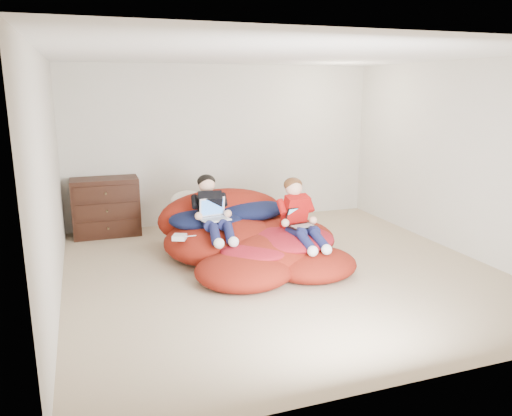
{
  "coord_description": "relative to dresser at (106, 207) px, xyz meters",
  "views": [
    {
      "loc": [
        -2.17,
        -5.25,
        2.16
      ],
      "look_at": [
        -0.19,
        0.41,
        0.7
      ],
      "focal_mm": 35.0,
      "sensor_mm": 36.0,
      "label": 1
    }
  ],
  "objects": [
    {
      "name": "beanbag_pile",
      "position": [
        1.68,
        -1.68,
        -0.17
      ],
      "size": [
        2.24,
        2.34,
        0.86
      ],
      "color": "maroon",
      "rests_on": "ground"
    },
    {
      "name": "younger_boy",
      "position": [
        2.18,
        -2.1,
        0.22
      ],
      "size": [
        0.34,
        0.96,
        0.76
      ],
      "color": "#B71210",
      "rests_on": "beanbag_pile"
    },
    {
      "name": "power_adapter",
      "position": [
        0.75,
        -1.84,
        -0.01
      ],
      "size": [
        0.2,
        0.2,
        0.06
      ],
      "primitive_type": "cube",
      "rotation": [
        0.0,
        0.0,
        -0.41
      ],
      "color": "silver",
      "rests_on": "beanbag_pile"
    },
    {
      "name": "cream_pillow",
      "position": [
        1.05,
        -0.84,
        0.19
      ],
      "size": [
        0.47,
        0.3,
        0.3
      ],
      "primitive_type": "ellipsoid",
      "color": "beige",
      "rests_on": "beanbag_pile"
    },
    {
      "name": "laptop_white",
      "position": [
        1.21,
        -1.68,
        0.2
      ],
      "size": [
        0.38,
        0.33,
        0.25
      ],
      "color": "silver",
      "rests_on": "older_boy"
    },
    {
      "name": "dresser",
      "position": [
        0.0,
        0.0,
        0.0
      ],
      "size": [
        0.96,
        0.54,
        0.86
      ],
      "color": "black",
      "rests_on": "ground"
    },
    {
      "name": "room_shell",
      "position": [
        1.9,
        -2.24,
        -0.21
      ],
      "size": [
        5.1,
        5.1,
        2.77
      ],
      "color": "tan",
      "rests_on": "ground"
    },
    {
      "name": "older_boy",
      "position": [
        1.21,
        -1.6,
        0.25
      ],
      "size": [
        0.36,
        1.08,
        0.71
      ],
      "color": "black",
      "rests_on": "beanbag_pile"
    },
    {
      "name": "laptop_black",
      "position": [
        2.18,
        -2.11,
        0.13
      ],
      "size": [
        0.35,
        0.36,
        0.22
      ],
      "color": "black",
      "rests_on": "younger_boy"
    }
  ]
}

